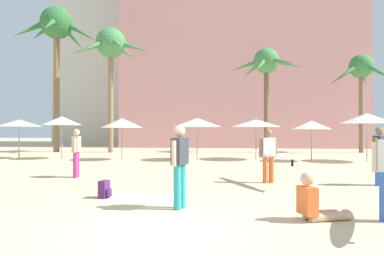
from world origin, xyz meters
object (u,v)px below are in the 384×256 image
object	(u,v)px
person_near_right	(269,154)
backpack	(104,190)
palm_tree_far_left	(111,48)
cafe_umbrella_0	(367,118)
cafe_umbrella_4	(256,123)
person_far_left	(379,153)
palm_tree_right	(361,72)
cafe_umbrella_3	(197,123)
beach_towel	(143,198)
person_mid_left	(315,204)
person_mid_right	(76,151)
cafe_umbrella_6	(62,121)
cafe_umbrella_2	(19,123)
palm_tree_center	(56,31)
cafe_umbrella_5	(311,125)
cafe_umbrella_1	(122,123)
person_far_right	(180,163)
palm_tree_left	(266,66)

from	to	relation	value
person_near_right	backpack	bearing A→B (deg)	106.79
palm_tree_far_left	cafe_umbrella_0	bearing A→B (deg)	-20.77
cafe_umbrella_4	person_far_left	world-z (taller)	cafe_umbrella_4
palm_tree_right	cafe_umbrella_3	distance (m)	13.85
palm_tree_right	cafe_umbrella_4	size ratio (longest dim) A/B	2.58
palm_tree_right	beach_towel	distance (m)	22.25
person_mid_left	person_near_right	bearing A→B (deg)	75.90
person_far_left	cafe_umbrella_0	bearing A→B (deg)	117.70
person_mid_right	backpack	bearing A→B (deg)	-66.14
backpack	person_near_right	bearing A→B (deg)	40.06
cafe_umbrella_6	person_far_left	bearing A→B (deg)	-30.46
cafe_umbrella_3	palm_tree_right	bearing A→B (deg)	33.16
cafe_umbrella_0	cafe_umbrella_2	world-z (taller)	cafe_umbrella_0
palm_tree_center	person_far_left	size ratio (longest dim) A/B	6.20
cafe_umbrella_0	cafe_umbrella_5	world-z (taller)	cafe_umbrella_0
cafe_umbrella_4	cafe_umbrella_6	distance (m)	10.91
cafe_umbrella_1	person_mid_right	bearing A→B (deg)	-85.48
person_mid_left	cafe_umbrella_0	bearing A→B (deg)	47.47
cafe_umbrella_3	cafe_umbrella_0	bearing A→B (deg)	-0.85
cafe_umbrella_4	palm_tree_center	bearing A→B (deg)	159.54
beach_towel	person_mid_right	distance (m)	4.79
backpack	person_mid_left	distance (m)	4.86
palm_tree_center	person_mid_right	world-z (taller)	palm_tree_center
person_far_left	person_near_right	bearing A→B (deg)	-135.11
beach_towel	person_far_right	xyz separation A→B (m)	(1.04, -0.99, 0.95)
palm_tree_far_left	person_far_right	xyz separation A→B (m)	(7.51, -17.63, -6.62)
backpack	person_near_right	size ratio (longest dim) A/B	0.14
palm_tree_right	backpack	bearing A→B (deg)	-124.39
palm_tree_right	person_mid_right	xyz separation A→B (m)	(-14.69, -14.70, -4.88)
cafe_umbrella_1	cafe_umbrella_2	xyz separation A→B (m)	(-6.03, 0.11, 0.01)
cafe_umbrella_4	person_mid_right	world-z (taller)	cafe_umbrella_4
cafe_umbrella_1	cafe_umbrella_6	xyz separation A→B (m)	(-3.60, 0.31, 0.14)
cafe_umbrella_0	cafe_umbrella_2	distance (m)	18.90
backpack	person_mid_left	xyz separation A→B (m)	(4.57, -1.66, 0.10)
cafe_umbrella_6	person_far_left	world-z (taller)	cafe_umbrella_6
cafe_umbrella_1	palm_tree_center	bearing A→B (deg)	138.06
cafe_umbrella_0	person_far_right	size ratio (longest dim) A/B	1.50
cafe_umbrella_6	person_mid_right	distance (m)	8.57
palm_tree_far_left	person_far_right	world-z (taller)	palm_tree_far_left
person_far_left	palm_tree_center	bearing A→B (deg)	-173.57
palm_tree_left	person_mid_right	size ratio (longest dim) A/B	4.52
cafe_umbrella_5	person_far_right	bearing A→B (deg)	-114.37
palm_tree_far_left	person_mid_right	distance (m)	15.13
cafe_umbrella_0	beach_towel	bearing A→B (deg)	-130.34
cafe_umbrella_1	cafe_umbrella_3	xyz separation A→B (m)	(4.09, 0.33, 0.03)
cafe_umbrella_4	palm_tree_right	bearing A→B (deg)	40.05
palm_tree_right	palm_tree_center	bearing A→B (deg)	-176.44
cafe_umbrella_5	backpack	xyz separation A→B (m)	(-7.28, -10.74, -1.69)
backpack	beach_towel	bearing A→B (deg)	7.83
person_mid_left	palm_tree_right	bearing A→B (deg)	49.68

